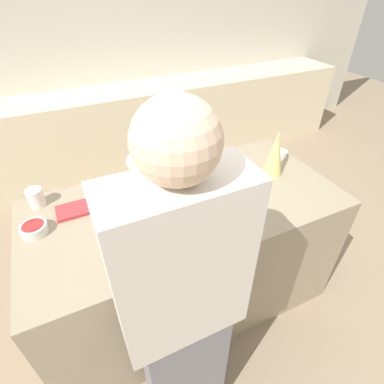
{
  "coord_description": "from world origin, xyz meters",
  "views": [
    {
      "loc": [
        -0.55,
        -1.24,
        1.99
      ],
      "look_at": [
        0.04,
        0.0,
        0.96
      ],
      "focal_mm": 28.0,
      "sensor_mm": 36.0,
      "label": 1
    }
  ],
  "objects_px": {
    "decorative_tree": "(275,153)",
    "candy_bowl_front_corner": "(34,229)",
    "gingerbread_house": "(211,196)",
    "baking_tray": "(210,214)",
    "mug": "(36,197)",
    "cookbook": "(77,209)",
    "candy_bowl_beside_tree": "(280,154)",
    "candy_bowl_center_rear": "(171,167)",
    "candy_bowl_behind_tray": "(192,165)",
    "candy_bowl_far_right": "(246,181)",
    "person": "(182,311)"
  },
  "relations": [
    {
      "from": "gingerbread_house",
      "to": "decorative_tree",
      "type": "bearing_deg",
      "value": 19.01
    },
    {
      "from": "gingerbread_house",
      "to": "candy_bowl_beside_tree",
      "type": "relative_size",
      "value": 3.2
    },
    {
      "from": "baking_tray",
      "to": "candy_bowl_behind_tray",
      "type": "distance_m",
      "value": 0.49
    },
    {
      "from": "decorative_tree",
      "to": "candy_bowl_front_corner",
      "type": "bearing_deg",
      "value": 177.37
    },
    {
      "from": "baking_tray",
      "to": "mug",
      "type": "bearing_deg",
      "value": 149.62
    },
    {
      "from": "baking_tray",
      "to": "candy_bowl_behind_tray",
      "type": "xyz_separation_m",
      "value": [
        0.11,
        0.48,
        0.02
      ]
    },
    {
      "from": "baking_tray",
      "to": "candy_bowl_beside_tree",
      "type": "relative_size",
      "value": 4.46
    },
    {
      "from": "baking_tray",
      "to": "gingerbread_house",
      "type": "relative_size",
      "value": 1.39
    },
    {
      "from": "decorative_tree",
      "to": "mug",
      "type": "height_order",
      "value": "decorative_tree"
    },
    {
      "from": "candy_bowl_far_right",
      "to": "candy_bowl_front_corner",
      "type": "height_order",
      "value": "candy_bowl_far_right"
    },
    {
      "from": "decorative_tree",
      "to": "mug",
      "type": "relative_size",
      "value": 2.9
    },
    {
      "from": "candy_bowl_behind_tray",
      "to": "person",
      "type": "distance_m",
      "value": 1.07
    },
    {
      "from": "candy_bowl_center_rear",
      "to": "mug",
      "type": "height_order",
      "value": "mug"
    },
    {
      "from": "cookbook",
      "to": "person",
      "type": "bearing_deg",
      "value": -71.42
    },
    {
      "from": "decorative_tree",
      "to": "candy_bowl_center_rear",
      "type": "height_order",
      "value": "decorative_tree"
    },
    {
      "from": "candy_bowl_beside_tree",
      "to": "candy_bowl_far_right",
      "type": "relative_size",
      "value": 0.88
    },
    {
      "from": "decorative_tree",
      "to": "candy_bowl_far_right",
      "type": "distance_m",
      "value": 0.26
    },
    {
      "from": "baking_tray",
      "to": "candy_bowl_front_corner",
      "type": "bearing_deg",
      "value": 163.45
    },
    {
      "from": "decorative_tree",
      "to": "candy_bowl_beside_tree",
      "type": "bearing_deg",
      "value": 39.14
    },
    {
      "from": "candy_bowl_front_corner",
      "to": "gingerbread_house",
      "type": "bearing_deg",
      "value": -16.53
    },
    {
      "from": "cookbook",
      "to": "gingerbread_house",
      "type": "bearing_deg",
      "value": -28.05
    },
    {
      "from": "candy_bowl_beside_tree",
      "to": "person",
      "type": "bearing_deg",
      "value": -144.12
    },
    {
      "from": "candy_bowl_center_rear",
      "to": "candy_bowl_behind_tray",
      "type": "height_order",
      "value": "candy_bowl_behind_tray"
    },
    {
      "from": "candy_bowl_behind_tray",
      "to": "decorative_tree",
      "type": "bearing_deg",
      "value": -31.81
    },
    {
      "from": "baking_tray",
      "to": "candy_bowl_behind_tray",
      "type": "bearing_deg",
      "value": 76.71
    },
    {
      "from": "gingerbread_house",
      "to": "mug",
      "type": "distance_m",
      "value": 0.99
    },
    {
      "from": "cookbook",
      "to": "candy_bowl_beside_tree",
      "type": "bearing_deg",
      "value": -0.39
    },
    {
      "from": "gingerbread_house",
      "to": "person",
      "type": "distance_m",
      "value": 0.62
    },
    {
      "from": "decorative_tree",
      "to": "mug",
      "type": "xyz_separation_m",
      "value": [
        -1.42,
        0.31,
        -0.1
      ]
    },
    {
      "from": "candy_bowl_beside_tree",
      "to": "mug",
      "type": "xyz_separation_m",
      "value": [
        -1.6,
        0.16,
        0.02
      ]
    },
    {
      "from": "decorative_tree",
      "to": "person",
      "type": "distance_m",
      "value": 1.17
    },
    {
      "from": "candy_bowl_behind_tray",
      "to": "gingerbread_house",
      "type": "bearing_deg",
      "value": -103.25
    },
    {
      "from": "candy_bowl_center_rear",
      "to": "candy_bowl_behind_tray",
      "type": "relative_size",
      "value": 1.04
    },
    {
      "from": "baking_tray",
      "to": "gingerbread_house",
      "type": "bearing_deg",
      "value": 32.4
    },
    {
      "from": "candy_bowl_beside_tree",
      "to": "candy_bowl_behind_tray",
      "type": "xyz_separation_m",
      "value": [
        -0.63,
        0.13,
        -0.0
      ]
    },
    {
      "from": "candy_bowl_beside_tree",
      "to": "candy_bowl_center_rear",
      "type": "bearing_deg",
      "value": 167.04
    },
    {
      "from": "person",
      "to": "decorative_tree",
      "type": "bearing_deg",
      "value": 35.22
    },
    {
      "from": "candy_bowl_center_rear",
      "to": "person",
      "type": "bearing_deg",
      "value": -110.04
    },
    {
      "from": "gingerbread_house",
      "to": "candy_bowl_center_rear",
      "type": "bearing_deg",
      "value": 92.18
    },
    {
      "from": "candy_bowl_behind_tray",
      "to": "mug",
      "type": "bearing_deg",
      "value": 178.58
    },
    {
      "from": "candy_bowl_center_rear",
      "to": "decorative_tree",
      "type": "bearing_deg",
      "value": -28.86
    },
    {
      "from": "gingerbread_house",
      "to": "mug",
      "type": "height_order",
      "value": "gingerbread_house"
    },
    {
      "from": "decorative_tree",
      "to": "candy_bowl_far_right",
      "type": "bearing_deg",
      "value": -169.74
    },
    {
      "from": "candy_bowl_beside_tree",
      "to": "candy_bowl_behind_tray",
      "type": "relative_size",
      "value": 1.04
    },
    {
      "from": "candy_bowl_beside_tree",
      "to": "candy_bowl_center_rear",
      "type": "height_order",
      "value": "candy_bowl_beside_tree"
    },
    {
      "from": "person",
      "to": "gingerbread_house",
      "type": "bearing_deg",
      "value": 51.17
    },
    {
      "from": "gingerbread_house",
      "to": "cookbook",
      "type": "xyz_separation_m",
      "value": [
        -0.66,
        0.35,
        -0.12
      ]
    },
    {
      "from": "baking_tray",
      "to": "mug",
      "type": "xyz_separation_m",
      "value": [
        -0.85,
        0.5,
        0.05
      ]
    },
    {
      "from": "candy_bowl_center_rear",
      "to": "cookbook",
      "type": "xyz_separation_m",
      "value": [
        -0.64,
        -0.17,
        -0.01
      ]
    },
    {
      "from": "candy_bowl_front_corner",
      "to": "person",
      "type": "xyz_separation_m",
      "value": [
        0.5,
        -0.74,
        -0.01
      ]
    }
  ]
}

